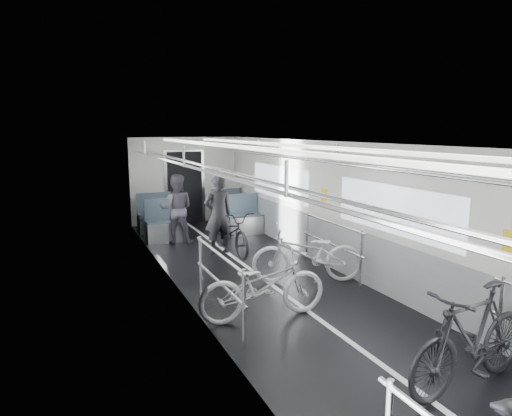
{
  "coord_description": "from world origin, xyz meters",
  "views": [
    {
      "loc": [
        -3.18,
        -5.48,
        2.62
      ],
      "look_at": [
        0.0,
        1.91,
        1.22
      ],
      "focal_mm": 32.0,
      "sensor_mm": 36.0,
      "label": 1
    }
  ],
  "objects_px": {
    "bike_right_near": "(471,338)",
    "bike_right_mid": "(308,254)",
    "bike_left_far": "(263,285)",
    "person_standing": "(218,214)",
    "person_seated": "(176,209)",
    "bike_aisle": "(231,232)"
  },
  "relations": [
    {
      "from": "bike_left_far",
      "to": "person_seated",
      "type": "bearing_deg",
      "value": 3.7
    },
    {
      "from": "bike_aisle",
      "to": "person_standing",
      "type": "distance_m",
      "value": 0.46
    },
    {
      "from": "person_standing",
      "to": "person_seated",
      "type": "bearing_deg",
      "value": -66.96
    },
    {
      "from": "bike_left_far",
      "to": "person_standing",
      "type": "xyz_separation_m",
      "value": [
        0.52,
        3.49,
        0.36
      ]
    },
    {
      "from": "bike_left_far",
      "to": "person_seated",
      "type": "distance_m",
      "value": 4.73
    },
    {
      "from": "bike_left_far",
      "to": "bike_aisle",
      "type": "relative_size",
      "value": 1.03
    },
    {
      "from": "bike_aisle",
      "to": "person_standing",
      "type": "xyz_separation_m",
      "value": [
        -0.24,
        0.1,
        0.37
      ]
    },
    {
      "from": "person_seated",
      "to": "person_standing",
      "type": "bearing_deg",
      "value": 134.59
    },
    {
      "from": "bike_right_near",
      "to": "bike_right_mid",
      "type": "distance_m",
      "value": 3.52
    },
    {
      "from": "bike_left_far",
      "to": "bike_right_mid",
      "type": "height_order",
      "value": "bike_right_mid"
    },
    {
      "from": "bike_right_near",
      "to": "bike_right_mid",
      "type": "height_order",
      "value": "bike_right_near"
    },
    {
      "from": "bike_aisle",
      "to": "person_seated",
      "type": "height_order",
      "value": "person_seated"
    },
    {
      "from": "bike_left_far",
      "to": "bike_right_near",
      "type": "relative_size",
      "value": 1.01
    },
    {
      "from": "bike_right_mid",
      "to": "bike_left_far",
      "type": "bearing_deg",
      "value": -31.32
    },
    {
      "from": "bike_right_near",
      "to": "person_standing",
      "type": "xyz_separation_m",
      "value": [
        -0.69,
        5.91,
        0.3
      ]
    },
    {
      "from": "person_seated",
      "to": "bike_right_mid",
      "type": "bearing_deg",
      "value": 129.8
    },
    {
      "from": "bike_left_far",
      "to": "bike_right_mid",
      "type": "relative_size",
      "value": 0.96
    },
    {
      "from": "bike_aisle",
      "to": "person_seated",
      "type": "xyz_separation_m",
      "value": [
        -0.85,
        1.33,
        0.33
      ]
    },
    {
      "from": "person_standing",
      "to": "person_seated",
      "type": "height_order",
      "value": "person_standing"
    },
    {
      "from": "bike_left_far",
      "to": "person_standing",
      "type": "relative_size",
      "value": 1.09
    },
    {
      "from": "bike_aisle",
      "to": "person_seated",
      "type": "bearing_deg",
      "value": 119.59
    },
    {
      "from": "bike_right_near",
      "to": "bike_right_mid",
      "type": "xyz_separation_m",
      "value": [
        0.12,
        3.52,
        -0.04
      ]
    }
  ]
}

